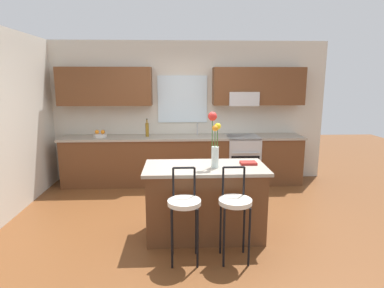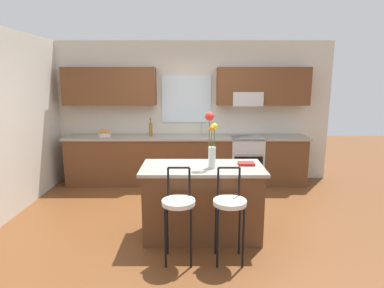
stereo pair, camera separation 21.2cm
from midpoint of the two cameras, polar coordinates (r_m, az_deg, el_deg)
The scene contains 13 objects.
ground_plane at distance 4.71m, azimuth -0.14°, elevation -13.36°, with size 14.00×14.00×0.00m, color brown.
wall_left at distance 5.29m, azimuth -29.17°, elevation 3.17°, with size 0.12×4.60×2.70m, color beige.
back_wall_assembly at distance 6.28m, azimuth 0.05°, elevation 7.14°, with size 5.60×0.50×2.70m.
counter_run at distance 6.17m, azimuth -0.12°, elevation -2.77°, with size 4.56×0.64×0.92m.
sink_faucet at distance 6.20m, azimuth 2.48°, elevation 2.90°, with size 0.02×0.13×0.23m.
oven_range at distance 6.25m, azimuth 10.38°, elevation -2.82°, with size 0.60×0.64×0.92m.
kitchen_island at distance 4.12m, azimuth 3.20°, elevation -10.12°, with size 1.51×0.75×0.92m.
bar_stool_near at distance 3.51m, azimuth -0.78°, elevation -11.03°, with size 0.36×0.36×1.04m.
bar_stool_middle at distance 3.55m, azimuth 8.31°, elevation -10.92°, with size 0.36×0.36×1.04m.
flower_vase at distance 3.85m, azimuth 4.94°, elevation 0.81°, with size 0.15×0.15×0.68m.
cookbook at distance 4.11m, azimuth 10.97°, elevation -3.46°, with size 0.20×0.15×0.03m, color maroon.
fruit_bowl_oranges at distance 6.26m, azimuth -14.52°, elevation 1.73°, with size 0.24×0.24×0.13m.
bottle_olive_oil at distance 6.09m, azimuth -6.50°, elevation 2.66°, with size 0.06×0.06×0.34m.
Camera 2 is at (0.11, -4.28, 1.97)m, focal length 29.96 mm.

